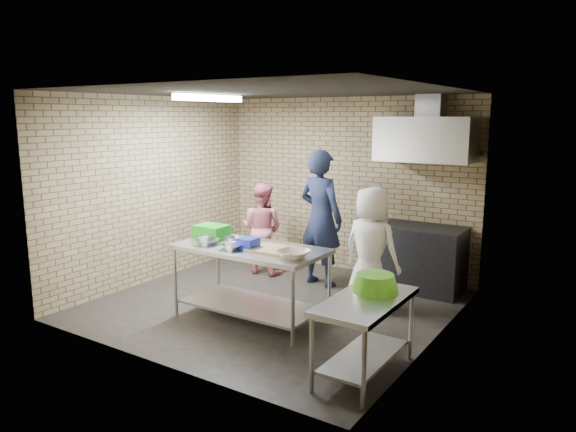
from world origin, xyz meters
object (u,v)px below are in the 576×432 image
object	(u,v)px
blue_tub	(249,243)
woman_white	(371,248)
green_crate	(212,231)
prep_table	(251,283)
woman_pink	(262,228)
bottle_green	(463,146)
side_counter	(365,337)
bottle_red	(434,144)
stove	(419,258)
man_navy	(321,218)
green_basin	(375,283)

from	to	relation	value
blue_tub	woman_white	world-z (taller)	woman_white
green_crate	blue_tub	xyz separation A→B (m)	(0.75, -0.22, -0.01)
prep_table	woman_pink	distance (m)	1.98
bottle_green	green_crate	bearing A→B (deg)	-136.39
side_counter	bottle_red	distance (m)	3.44
prep_table	woman_white	size ratio (longest dim) A/B	1.15
prep_table	woman_white	distance (m)	1.57
blue_tub	bottle_green	xyz separation A→B (m)	(1.69, 2.54, 1.05)
stove	bottle_green	bearing A→B (deg)	28.07
blue_tub	woman_pink	world-z (taller)	woman_pink
side_counter	man_navy	world-z (taller)	man_navy
green_basin	woman_pink	xyz separation A→B (m)	(-2.75, 1.96, -0.13)
green_crate	woman_pink	bearing A→B (deg)	102.23
prep_table	green_crate	xyz separation A→B (m)	(-0.70, 0.12, 0.53)
side_counter	green_crate	distance (m)	2.60
green_basin	woman_white	world-z (taller)	woman_white
prep_table	blue_tub	bearing A→B (deg)	-63.43
green_crate	green_basin	distance (m)	2.46
side_counter	stove	xyz separation A→B (m)	(-0.45, 2.75, 0.08)
bottle_green	man_navy	size ratio (longest dim) A/B	0.08
bottle_green	man_navy	distance (m)	2.16
prep_table	blue_tub	world-z (taller)	blue_tub
green_crate	man_navy	distance (m)	1.68
bottle_green	green_basin	bearing A→B (deg)	-90.42
green_basin	bottle_red	xyz separation A→B (m)	(-0.38, 2.74, 1.19)
woman_white	woman_pink	bearing A→B (deg)	-7.42
bottle_red	woman_white	distance (m)	1.84
blue_tub	side_counter	bearing A→B (deg)	-14.82
prep_table	man_navy	bearing A→B (deg)	89.40
side_counter	green_crate	bearing A→B (deg)	164.71
prep_table	man_navy	size ratio (longest dim) A/B	0.92
bottle_green	man_navy	world-z (taller)	bottle_green
side_counter	woman_white	bearing A→B (deg)	112.89
woman_pink	green_crate	bearing A→B (deg)	96.08
side_counter	green_crate	xyz separation A→B (m)	(-2.44, 0.67, 0.60)
stove	woman_white	bearing A→B (deg)	-103.60
side_counter	green_basin	bearing A→B (deg)	94.57
prep_table	woman_pink	bearing A→B (deg)	121.87
side_counter	green_crate	size ratio (longest dim) A/B	3.01
prep_table	woman_white	bearing A→B (deg)	47.72
prep_table	woman_white	world-z (taller)	woman_white
green_crate	woman_pink	distance (m)	1.60
stove	bottle_green	distance (m)	1.65
green_basin	man_navy	distance (m)	2.58
green_crate	bottle_red	distance (m)	3.27
blue_tub	bottle_red	xyz separation A→B (m)	(1.29, 2.54, 1.07)
green_basin	bottle_red	distance (m)	3.01
man_navy	bottle_green	bearing A→B (deg)	-145.41
green_basin	woman_pink	world-z (taller)	woman_pink
bottle_red	stove	bearing A→B (deg)	-101.77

